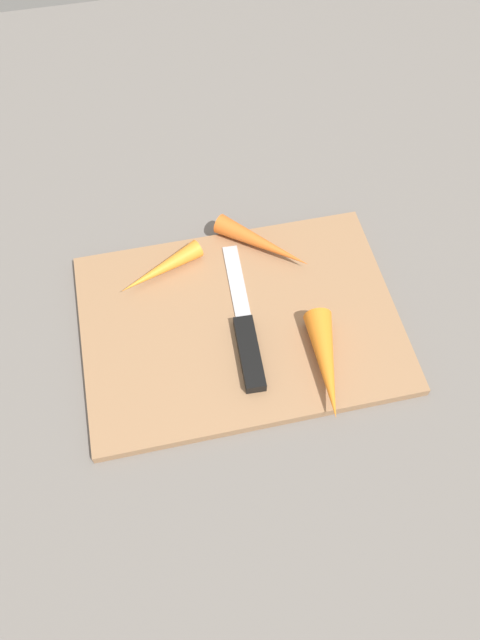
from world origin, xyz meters
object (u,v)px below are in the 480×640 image
Objects in this scene: knife at (249,343)px; carrot_longest at (263,243)px; cutting_board at (240,323)px; carrot_shortest at (161,269)px; carrot_medium at (326,364)px.

carrot_longest is (0.05, 0.13, 0.01)m from knife.
knife reaches higher than cutting_board.
carrot_longest reaches higher than knife.
carrot_longest is at bearing 160.84° from carrot_shortest.
carrot_longest is 0.13m from carrot_shortest.
knife is 0.09m from carrot_medium.
carrot_longest is at bearing -16.69° from knife.
cutting_board is 2.87× the size of carrot_longest.
cutting_board is 0.11m from carrot_longest.
cutting_board is at bearing 7.31° from knife.
carrot_shortest is at bearing 133.50° from cutting_board.
carrot_medium is 0.23m from carrot_shortest.
knife is 1.60× the size of carrot_longest.
carrot_shortest is (-0.08, 0.12, 0.01)m from knife.
carrot_shortest is at bearing 37.52° from knife.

